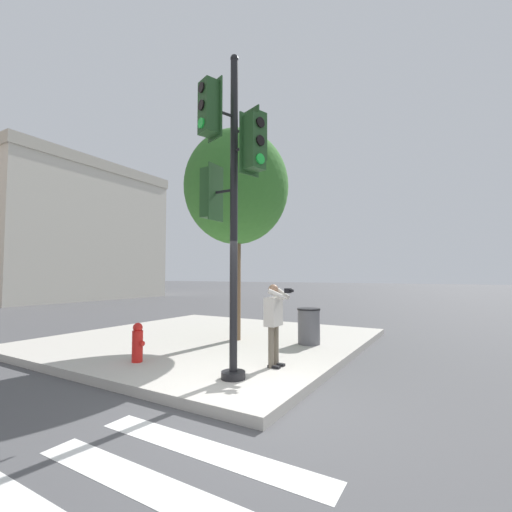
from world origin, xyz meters
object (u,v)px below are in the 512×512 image
trash_bin (309,326)px  person_photographer (274,317)px  traffic_signal_pole (233,171)px  fire_hydrant (138,343)px  street_tree (236,188)px

trash_bin → person_photographer: bearing=-174.4°
traffic_signal_pole → fire_hydrant: bearing=90.9°
traffic_signal_pole → trash_bin: size_ratio=6.30×
person_photographer → trash_bin: size_ratio=1.74×
person_photographer → traffic_signal_pole: bearing=166.3°
street_tree → fire_hydrant: (-2.97, 0.40, -3.78)m
street_tree → fire_hydrant: 4.82m
fire_hydrant → trash_bin: 4.16m
street_tree → trash_bin: 4.20m
street_tree → trash_bin: size_ratio=6.40×
traffic_signal_pole → street_tree: (2.94, 1.89, 0.60)m
traffic_signal_pole → street_tree: size_ratio=0.98×
street_tree → person_photographer: bearing=-131.3°
fire_hydrant → trash_bin: size_ratio=0.87×
traffic_signal_pole → person_photographer: bearing=-13.7°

